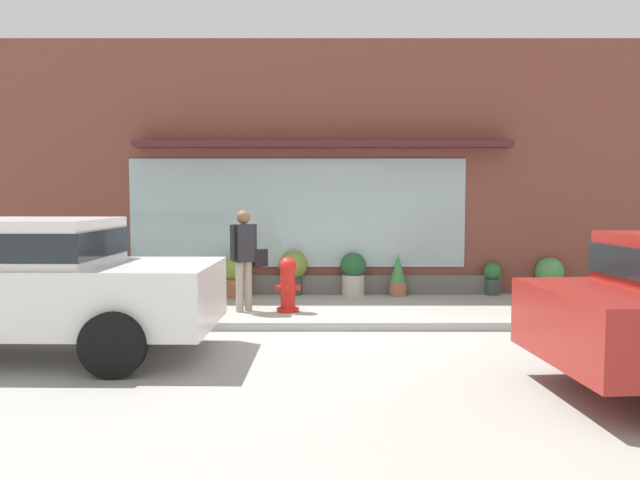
{
  "coord_description": "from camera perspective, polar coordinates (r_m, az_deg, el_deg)",
  "views": [
    {
      "loc": [
        -0.05,
        -8.71,
        1.84
      ],
      "look_at": [
        -0.04,
        1.2,
        1.14
      ],
      "focal_mm": 35.03,
      "sensor_mm": 36.0,
      "label": 1
    }
  ],
  "objects": [
    {
      "name": "curb_strip",
      "position": [
        8.7,
        0.28,
        -7.79
      ],
      "size": [
        14.0,
        0.24,
        0.12
      ],
      "primitive_type": "cube",
      "color": "#B2B2AD",
      "rests_on": "ground_plane"
    },
    {
      "name": "potted_plant_trailing_edge",
      "position": [
        12.0,
        -20.03,
        -2.43
      ],
      "size": [
        0.26,
        0.26,
        1.12
      ],
      "color": "#33473D",
      "rests_on": "ground_plane"
    },
    {
      "name": "pedestrian_with_handbag",
      "position": [
        10.0,
        -6.95,
        -1.21
      ],
      "size": [
        0.57,
        0.43,
        1.62
      ],
      "rotation": [
        0.0,
        0.0,
        0.62
      ],
      "color": "#9E9384",
      "rests_on": "ground_plane"
    },
    {
      "name": "potted_plant_window_center",
      "position": [
        11.63,
        7.04,
        -3.25
      ],
      "size": [
        0.32,
        0.32,
        0.79
      ],
      "color": "#9E6042",
      "rests_on": "ground_plane"
    },
    {
      "name": "potted_plant_corner_tall",
      "position": [
        12.12,
        15.38,
        -3.3
      ],
      "size": [
        0.33,
        0.33,
        0.6
      ],
      "color": "#33473D",
      "rests_on": "ground_plane"
    },
    {
      "name": "potted_plant_window_right",
      "position": [
        11.61,
        2.98,
        -3.0
      ],
      "size": [
        0.48,
        0.48,
        0.8
      ],
      "color": "#B7B2A3",
      "rests_on": "ground_plane"
    },
    {
      "name": "potted_plant_window_left",
      "position": [
        11.69,
        -2.54,
        -2.67
      ],
      "size": [
        0.54,
        0.54,
        0.83
      ],
      "color": "#33473D",
      "rests_on": "ground_plane"
    },
    {
      "name": "potted_plant_doorstep",
      "position": [
        12.48,
        20.14,
        -3.02
      ],
      "size": [
        0.53,
        0.53,
        0.7
      ],
      "color": "#9E6042",
      "rests_on": "ground_plane"
    },
    {
      "name": "fire_hydrant",
      "position": [
        9.97,
        -3.04,
        -4.01
      ],
      "size": [
        0.42,
        0.39,
        0.87
      ],
      "color": "red",
      "rests_on": "ground_plane"
    },
    {
      "name": "parked_car_white",
      "position": [
        8.02,
        -26.55,
        -3.07
      ],
      "size": [
        4.57,
        2.0,
        1.58
      ],
      "rotation": [
        0.0,
        0.0,
        -0.02
      ],
      "color": "white",
      "rests_on": "ground_plane"
    },
    {
      "name": "ground_plane",
      "position": [
        8.91,
        0.27,
        -7.91
      ],
      "size": [
        60.0,
        60.0,
        0.0
      ],
      "primitive_type": "plane",
      "color": "#9E9B93"
    },
    {
      "name": "potted_plant_by_entrance",
      "position": [
        11.54,
        -7.84,
        -3.31
      ],
      "size": [
        0.51,
        0.51,
        0.76
      ],
      "color": "#9E6042",
      "rests_on": "ground_plane"
    },
    {
      "name": "storefront",
      "position": [
        11.91,
        0.15,
        6.37
      ],
      "size": [
        14.0,
        0.81,
        4.75
      ],
      "color": "brown",
      "rests_on": "ground_plane"
    }
  ]
}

